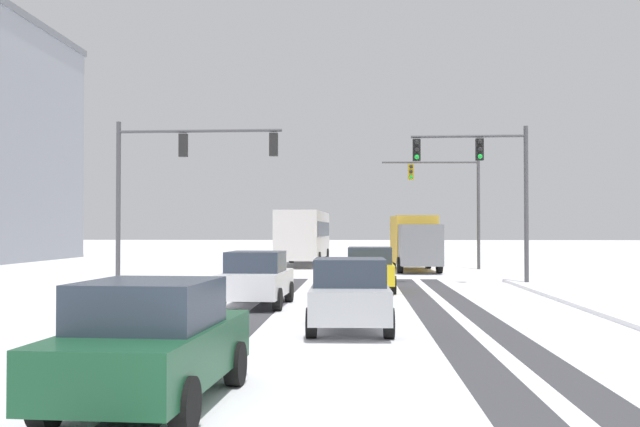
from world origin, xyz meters
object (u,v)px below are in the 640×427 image
Objects in this scene: car_silver_third at (350,294)px; car_white_second at (256,278)px; car_dark_green_fourth at (152,342)px; traffic_signal_near_left at (175,168)px; box_truck_delivery at (415,241)px; traffic_signal_far_right at (452,192)px; bus_oncoming at (304,234)px; car_yellow_cab_lead at (370,269)px; traffic_signal_near_right at (486,173)px.

car_white_second is at bearing 118.84° from car_silver_third.
car_silver_third and car_dark_green_fourth have the same top height.
traffic_signal_near_left is at bearing 103.17° from car_dark_green_fourth.
car_dark_green_fourth is 0.56× the size of box_truck_delivery.
traffic_signal_far_right reaches higher than bus_oncoming.
traffic_signal_near_left is at bearing -101.32° from bus_oncoming.
car_yellow_cab_lead is at bearing 57.76° from car_white_second.
traffic_signal_near_right is at bearing 9.54° from traffic_signal_near_left.
traffic_signal_near_right is 15.41m from car_silver_third.
bus_oncoming reaches higher than car_white_second.
car_yellow_cab_lead is 0.37× the size of bus_oncoming.
traffic_signal_near_left reaches higher than box_truck_delivery.
car_white_second is (4.12, -6.71, -3.85)m from traffic_signal_near_left.
traffic_signal_near_right is 0.87× the size of box_truck_delivery.
bus_oncoming is at bearing 90.96° from car_white_second.
car_white_second is at bearing -58.47° from traffic_signal_near_left.
car_silver_third is (-5.44, -13.92, -3.77)m from traffic_signal_near_right.
box_truck_delivery is at bearing 101.92° from traffic_signal_near_right.
car_dark_green_fourth is (-3.09, -17.83, 0.00)m from car_yellow_cab_lead.
traffic_signal_far_right is 16.42m from car_yellow_cab_lead.
traffic_signal_near_right is at bearing 34.74° from car_yellow_cab_lead.
car_yellow_cab_lead is at bearing 80.16° from car_dark_green_fourth.
car_silver_third is 7.66m from car_dark_green_fourth.
traffic_signal_near_right is 18.74m from bus_oncoming.
car_yellow_cab_lead is at bearing -145.26° from traffic_signal_near_right.
bus_oncoming is at bearing 101.06° from car_yellow_cab_lead.
car_white_second is at bearing -133.20° from traffic_signal_near_right.
traffic_signal_near_left reaches higher than car_dark_green_fourth.
bus_oncoming is (-3.24, 30.32, 1.18)m from car_silver_third.
car_dark_green_fourth is at bearing -88.83° from bus_oncoming.
bus_oncoming is at bearing 117.89° from traffic_signal_near_right.
traffic_signal_near_left is 8.77m from car_white_second.
box_truck_delivery is at bearing 82.23° from car_silver_third.
car_silver_third is (2.82, -5.12, 0.00)m from car_white_second.
car_dark_green_fourth is at bearing -76.83° from traffic_signal_near_left.
traffic_signal_far_right is at bearing 72.10° from car_yellow_cab_lead.
bus_oncoming reaches higher than car_dark_green_fourth.
car_yellow_cab_lead is at bearing -101.18° from box_truck_delivery.
traffic_signal_far_right is 1.55× the size of car_dark_green_fourth.
car_dark_green_fourth is at bearing -88.40° from car_white_second.
traffic_signal_near_left is 1.01× the size of traffic_signal_near_right.
bus_oncoming is at bearing 136.40° from box_truck_delivery.
car_dark_green_fourth is (-8.02, -33.07, -3.58)m from traffic_signal_far_right.
traffic_signal_near_left is at bearing 120.38° from car_silver_third.
car_white_second is (-3.44, -5.45, 0.00)m from car_yellow_cab_lead.
car_dark_green_fourth is (-7.91, -21.17, -3.77)m from traffic_signal_near_right.
car_silver_third is at bearing -97.77° from box_truck_delivery.
traffic_signal_near_right reaches higher than box_truck_delivery.
car_dark_green_fourth is 37.60m from bus_oncoming.
car_white_second is 0.56× the size of box_truck_delivery.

